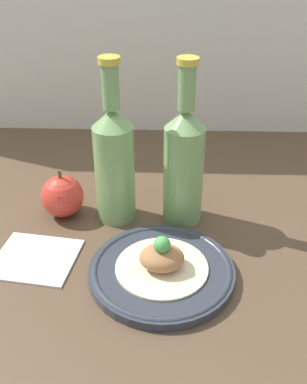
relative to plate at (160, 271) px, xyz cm
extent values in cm
cube|color=brown|center=(0.59, 9.64, -3.08)|extent=(180.00, 110.00, 4.00)
cylinder|color=#2D333D|center=(0.00, 0.00, -0.23)|extent=(25.10, 25.10, 1.68)
torus|color=#2D333D|center=(0.00, 0.00, 0.36)|extent=(24.27, 24.27, 1.18)
cylinder|color=beige|center=(0.00, 0.00, 0.81)|extent=(15.94, 15.94, 0.40)
ellipsoid|color=#9E6B42|center=(0.00, 0.00, 2.90)|extent=(7.63, 6.48, 3.78)
sphere|color=#4CA34C|center=(0.00, 0.00, 5.66)|extent=(2.91, 2.91, 2.91)
cylinder|color=#729E5B|center=(-9.56, 17.77, 8.86)|extent=(7.84, 7.84, 19.87)
cone|color=#729E5B|center=(-9.56, 17.77, 20.56)|extent=(7.84, 7.84, 3.53)
cylinder|color=#729E5B|center=(-9.56, 17.77, 26.40)|extent=(3.14, 3.14, 8.14)
cylinder|color=gold|center=(-9.56, 17.77, 31.07)|extent=(3.92, 3.92, 1.20)
cylinder|color=#729E5B|center=(3.81, 17.77, 8.86)|extent=(7.84, 7.84, 19.87)
cone|color=#729E5B|center=(3.81, 17.77, 20.56)|extent=(7.84, 7.84, 3.53)
cylinder|color=#729E5B|center=(3.81, 17.77, 26.40)|extent=(3.14, 3.14, 8.14)
cylinder|color=gold|center=(3.81, 17.77, 31.07)|extent=(3.92, 3.92, 1.20)
sphere|color=red|center=(-20.60, 18.14, 3.27)|extent=(8.70, 8.70, 8.70)
cylinder|color=brown|center=(-20.60, 18.14, 8.31)|extent=(0.70, 0.70, 1.96)
cube|color=white|center=(-22.91, 3.51, -0.68)|extent=(16.11, 14.82, 0.80)
camera|label=1|loc=(0.86, -58.42, 52.01)|focal=42.00mm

